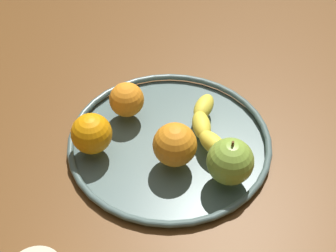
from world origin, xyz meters
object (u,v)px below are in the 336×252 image
at_px(orange_front_right, 125,100).
at_px(orange_back_left, 173,145).
at_px(fruit_bowl, 168,141).
at_px(apple, 228,161).
at_px(orange_center, 90,134).
at_px(banana, 205,126).

bearing_deg(orange_front_right, orange_back_left, 37.17).
height_order(fruit_bowl, orange_front_right, orange_front_right).
distance_m(fruit_bowl, apple, 0.14).
xyz_separation_m(orange_back_left, orange_center, (-0.03, -0.15, -0.00)).
distance_m(fruit_bowl, orange_back_left, 0.07).
distance_m(orange_back_left, orange_center, 0.15).
bearing_deg(banana, orange_back_left, -49.02).
bearing_deg(orange_center, apple, 74.60).
height_order(apple, orange_back_left, apple).
height_order(apple, orange_front_right, apple).
relative_size(fruit_bowl, apple, 4.31).
relative_size(banana, orange_front_right, 2.59).
bearing_deg(orange_center, orange_front_right, 149.12).
bearing_deg(orange_back_left, fruit_bowl, -170.37).
distance_m(banana, orange_front_right, 0.16).
bearing_deg(banana, apple, 9.77).
relative_size(apple, orange_front_right, 1.32).
bearing_deg(orange_center, orange_back_left, 79.44).
xyz_separation_m(apple, orange_front_right, (-0.16, -0.18, -0.01)).
distance_m(fruit_bowl, banana, 0.07).
bearing_deg(fruit_bowl, orange_center, -79.37).
relative_size(banana, apple, 1.97).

